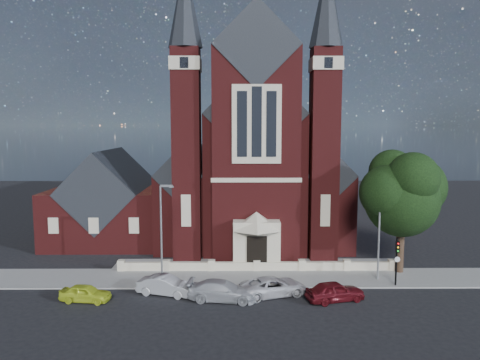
{
  "coord_description": "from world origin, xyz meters",
  "views": [
    {
      "loc": [
        -1.76,
        -33.76,
        12.88
      ],
      "look_at": [
        -1.45,
        12.0,
        7.54
      ],
      "focal_mm": 35.0,
      "sensor_mm": 36.0,
      "label": 1
    }
  ],
  "objects_px": {
    "parish_hall": "(110,205)",
    "car_silver_a": "(166,286)",
    "car_silver_b": "(222,291)",
    "car_white_suv": "(274,286)",
    "street_tree": "(404,195)",
    "car_dark_red": "(335,291)",
    "church": "(251,164)",
    "traffic_signal": "(397,256)",
    "car_lime_van": "(85,293)",
    "street_lamp_left": "(162,227)",
    "street_lamp_right": "(380,226)"
  },
  "relations": [
    {
      "from": "parish_hall",
      "to": "street_tree",
      "type": "relative_size",
      "value": 1.14
    },
    {
      "from": "street_tree",
      "to": "car_lime_van",
      "type": "height_order",
      "value": "street_tree"
    },
    {
      "from": "street_lamp_left",
      "to": "car_silver_a",
      "type": "distance_m",
      "value": 5.09
    },
    {
      "from": "parish_hall",
      "to": "traffic_signal",
      "type": "distance_m",
      "value": 31.2
    },
    {
      "from": "car_silver_b",
      "to": "car_dark_red",
      "type": "bearing_deg",
      "value": -83.54
    },
    {
      "from": "church",
      "to": "car_dark_red",
      "type": "relative_size",
      "value": 8.01
    },
    {
      "from": "parish_hall",
      "to": "street_tree",
      "type": "xyz_separation_m",
      "value": [
        28.6,
        -12.29,
        2.95
      ]
    },
    {
      "from": "street_tree",
      "to": "street_lamp_right",
      "type": "xyz_separation_m",
      "value": [
        -2.51,
        -1.71,
        -2.36
      ]
    },
    {
      "from": "car_lime_van",
      "to": "car_dark_red",
      "type": "bearing_deg",
      "value": -82.95
    },
    {
      "from": "car_silver_a",
      "to": "street_lamp_left",
      "type": "bearing_deg",
      "value": 29.02
    },
    {
      "from": "street_tree",
      "to": "street_lamp_left",
      "type": "bearing_deg",
      "value": -175.24
    },
    {
      "from": "street_tree",
      "to": "car_dark_red",
      "type": "distance_m",
      "value": 11.36
    },
    {
      "from": "traffic_signal",
      "to": "car_dark_red",
      "type": "height_order",
      "value": "traffic_signal"
    },
    {
      "from": "street_tree",
      "to": "street_lamp_left",
      "type": "relative_size",
      "value": 1.32
    },
    {
      "from": "street_lamp_right",
      "to": "car_lime_van",
      "type": "bearing_deg",
      "value": -168.79
    },
    {
      "from": "car_white_suv",
      "to": "car_dark_red",
      "type": "xyz_separation_m",
      "value": [
        4.43,
        -1.18,
        0.03
      ]
    },
    {
      "from": "street_lamp_left",
      "to": "car_silver_a",
      "type": "relative_size",
      "value": 1.83
    },
    {
      "from": "car_white_suv",
      "to": "street_lamp_right",
      "type": "bearing_deg",
      "value": -87.72
    },
    {
      "from": "car_white_suv",
      "to": "car_dark_red",
      "type": "distance_m",
      "value": 4.59
    },
    {
      "from": "parish_hall",
      "to": "car_white_suv",
      "type": "height_order",
      "value": "parish_hall"
    },
    {
      "from": "car_silver_a",
      "to": "traffic_signal",
      "type": "bearing_deg",
      "value": -68.53
    },
    {
      "from": "car_dark_red",
      "to": "car_white_suv",
      "type": "bearing_deg",
      "value": 59.13
    },
    {
      "from": "street_tree",
      "to": "car_dark_red",
      "type": "bearing_deg",
      "value": -138.56
    },
    {
      "from": "street_lamp_right",
      "to": "car_silver_b",
      "type": "xyz_separation_m",
      "value": [
        -12.93,
        -4.42,
        -3.85
      ]
    },
    {
      "from": "car_silver_b",
      "to": "car_white_suv",
      "type": "bearing_deg",
      "value": -67.74
    },
    {
      "from": "street_lamp_left",
      "to": "parish_hall",
      "type": "bearing_deg",
      "value": 120.02
    },
    {
      "from": "church",
      "to": "car_lime_van",
      "type": "relative_size",
      "value": 9.39
    },
    {
      "from": "parish_hall",
      "to": "car_silver_a",
      "type": "bearing_deg",
      "value": -62.89
    },
    {
      "from": "car_lime_van",
      "to": "car_silver_b",
      "type": "relative_size",
      "value": 0.72
    },
    {
      "from": "street_lamp_left",
      "to": "car_lime_van",
      "type": "bearing_deg",
      "value": -137.59
    },
    {
      "from": "street_lamp_right",
      "to": "traffic_signal",
      "type": "relative_size",
      "value": 2.02
    },
    {
      "from": "street_lamp_right",
      "to": "car_lime_van",
      "type": "distance_m",
      "value": 23.77
    },
    {
      "from": "street_lamp_left",
      "to": "church",
      "type": "bearing_deg",
      "value": 67.34
    },
    {
      "from": "street_tree",
      "to": "car_white_suv",
      "type": "xyz_separation_m",
      "value": [
        -11.57,
        -5.12,
        -6.25
      ]
    },
    {
      "from": "car_silver_a",
      "to": "parish_hall",
      "type": "bearing_deg",
      "value": 43.42
    },
    {
      "from": "car_silver_b",
      "to": "street_tree",
      "type": "bearing_deg",
      "value": -60.72
    },
    {
      "from": "church",
      "to": "car_silver_b",
      "type": "bearing_deg",
      "value": -96.93
    },
    {
      "from": "street_lamp_left",
      "to": "car_silver_b",
      "type": "xyz_separation_m",
      "value": [
        5.07,
        -4.42,
        -3.85
      ]
    },
    {
      "from": "street_lamp_right",
      "to": "car_white_suv",
      "type": "height_order",
      "value": "street_lamp_right"
    },
    {
      "from": "church",
      "to": "street_lamp_left",
      "type": "height_order",
      "value": "church"
    },
    {
      "from": "church",
      "to": "street_tree",
      "type": "bearing_deg",
      "value": -53.83
    },
    {
      "from": "car_silver_a",
      "to": "car_lime_van",
      "type": "bearing_deg",
      "value": 119.49
    },
    {
      "from": "church",
      "to": "traffic_signal",
      "type": "distance_m",
      "value": 23.94
    },
    {
      "from": "parish_hall",
      "to": "street_tree",
      "type": "distance_m",
      "value": 31.27
    },
    {
      "from": "traffic_signal",
      "to": "car_lime_van",
      "type": "height_order",
      "value": "traffic_signal"
    },
    {
      "from": "street_lamp_left",
      "to": "car_silver_b",
      "type": "relative_size",
      "value": 1.57
    },
    {
      "from": "church",
      "to": "street_lamp_right",
      "type": "height_order",
      "value": "church"
    },
    {
      "from": "street_tree",
      "to": "car_dark_red",
      "type": "xyz_separation_m",
      "value": [
        -7.13,
        -6.3,
        -6.22
      ]
    },
    {
      "from": "street_lamp_right",
      "to": "car_lime_van",
      "type": "height_order",
      "value": "street_lamp_right"
    },
    {
      "from": "street_tree",
      "to": "traffic_signal",
      "type": "distance_m",
      "value": 5.7
    }
  ]
}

